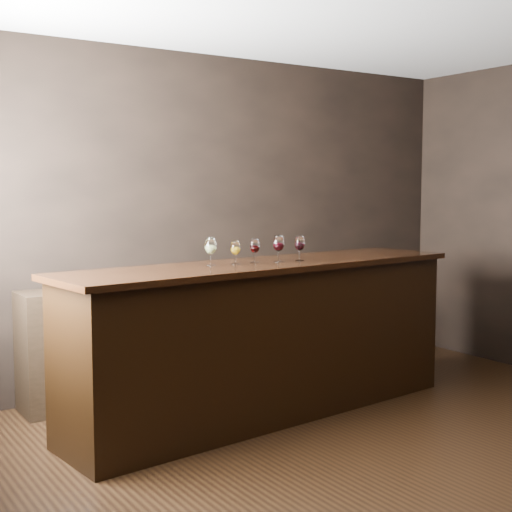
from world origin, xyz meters
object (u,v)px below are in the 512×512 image
back_bar_shelf (176,336)px  glass_red_a (255,246)px  glass_red_c (300,244)px  bar_counter (267,342)px  glass_white (211,247)px  glass_red_b (279,244)px  glass_amber (235,248)px

back_bar_shelf → glass_red_a: size_ratio=14.55×
glass_red_a → glass_red_c: 0.36m
bar_counter → glass_red_a: (-0.08, 0.04, 0.70)m
bar_counter → glass_red_c: glass_red_c is taller
glass_white → glass_red_c: glass_white is taller
glass_red_a → bar_counter: bearing=-25.3°
back_bar_shelf → glass_white: (-0.18, -0.91, 0.81)m
glass_white → glass_red_b: (0.53, -0.06, -0.00)m
glass_red_b → bar_counter: bearing=156.3°
glass_red_b → glass_red_c: (0.19, -0.00, -0.01)m
back_bar_shelf → glass_amber: glass_amber is taller
bar_counter → glass_amber: bearing=173.2°
glass_red_c → glass_red_b: bearing=179.5°
glass_red_b → glass_red_c: bearing=-0.5°
glass_red_a → glass_amber: bearing=-169.1°
glass_amber → glass_red_a: glass_red_a is taller
back_bar_shelf → glass_red_a: 1.21m
glass_white → glass_red_b: size_ratio=1.00×
glass_red_a → glass_red_c: (0.35, -0.07, 0.01)m
bar_counter → glass_red_c: 0.76m
glass_white → glass_red_a: size_ratio=1.13×
glass_red_b → back_bar_shelf: bearing=110.1°
glass_amber → glass_red_c: bearing=-4.2°
bar_counter → glass_red_b: (0.08, -0.03, 0.72)m
back_bar_shelf → glass_red_a: (0.19, -0.89, 0.79)m
bar_counter → glass_red_c: (0.27, -0.04, 0.71)m
glass_red_a → glass_red_b: (0.16, -0.07, 0.02)m
back_bar_shelf → glass_amber: (0.01, -0.93, 0.79)m
glass_white → glass_red_b: same height
glass_red_b → glass_red_c: size_ratio=1.04×
glass_red_a → glass_red_b: size_ratio=0.88×
back_bar_shelf → glass_red_b: glass_red_b is taller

